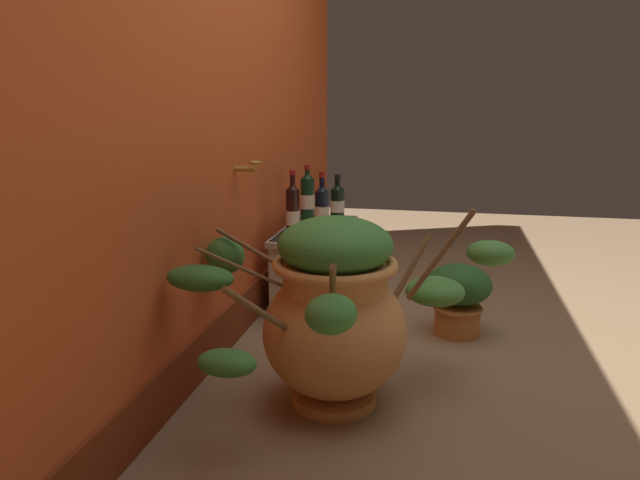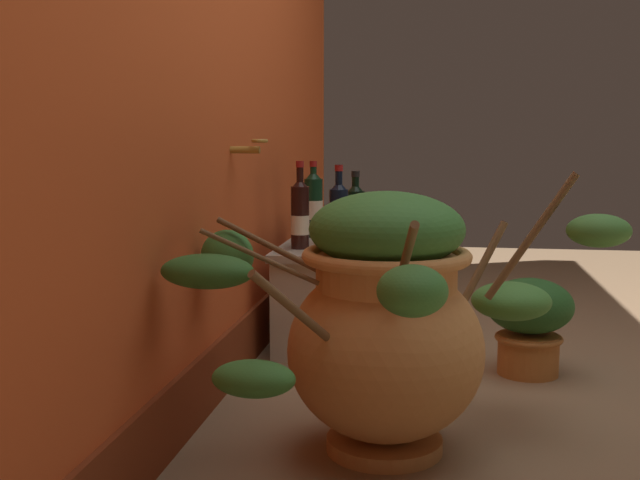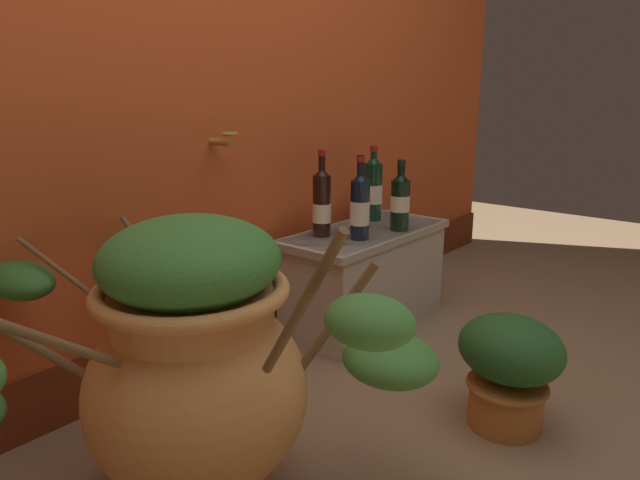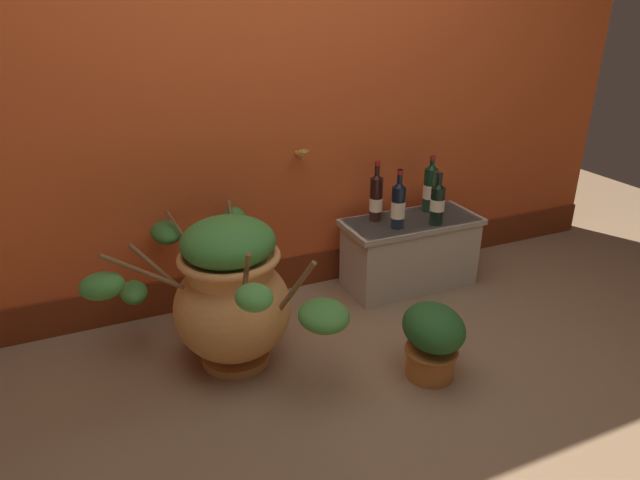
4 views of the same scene
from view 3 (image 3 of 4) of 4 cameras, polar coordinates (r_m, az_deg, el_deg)
The scene contains 7 objects.
terracotta_urn at distance 1.38m, azimuth -12.42°, elevation -11.58°, with size 1.00×1.15×0.76m.
stone_ledge at distance 2.41m, azimuth 4.56°, elevation -3.36°, with size 0.78×0.35×0.41m.
wine_bottle_left at distance 2.18m, azimuth 4.01°, elevation 3.49°, with size 0.08×0.08×0.32m.
wine_bottle_middle at distance 2.23m, azimuth 0.18°, elevation 3.87°, with size 0.07×0.07×0.34m.
wine_bottle_right at distance 2.51m, azimuth 5.32°, elevation 5.24°, with size 0.08×0.08×0.33m.
wine_bottle_back at distance 2.34m, azimuth 8.02°, elevation 4.04°, with size 0.08×0.08×0.29m.
potted_shrub at distance 1.78m, azimuth 18.37°, elevation -11.90°, with size 0.25×0.31×0.35m.
Camera 3 is at (-1.19, -0.46, 0.97)m, focal length 32.02 mm.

